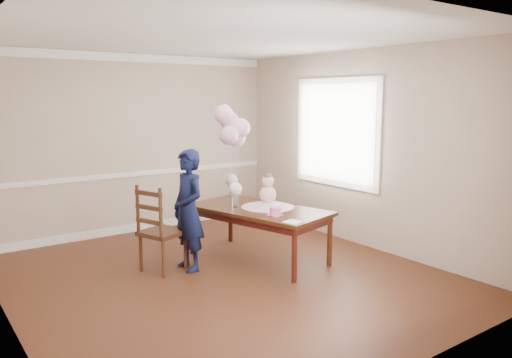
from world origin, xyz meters
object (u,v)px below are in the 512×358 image
at_px(dining_table_top, 258,210).
at_px(woman, 188,210).
at_px(dining_chair_seat, 163,232).
at_px(birthday_cake, 275,211).

bearing_deg(dining_table_top, woman, 153.18).
height_order(dining_chair_seat, woman, woman).
relative_size(dining_table_top, dining_chair_seat, 3.95).
distance_m(birthday_cake, woman, 1.03).
distance_m(dining_chair_seat, woman, 0.41).
xyz_separation_m(dining_table_top, woman, (-0.89, 0.19, 0.08)).
xyz_separation_m(dining_table_top, dining_chair_seat, (-1.16, 0.35, -0.19)).
distance_m(dining_table_top, birthday_cake, 0.45).
xyz_separation_m(dining_table_top, birthday_cake, (-0.07, -0.43, 0.07)).
xyz_separation_m(birthday_cake, woman, (-0.82, 0.63, 0.00)).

